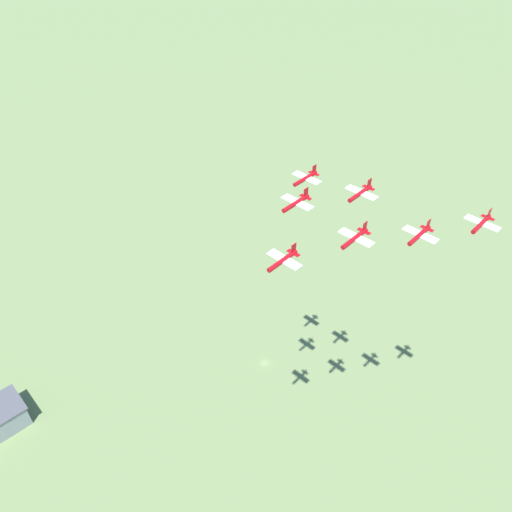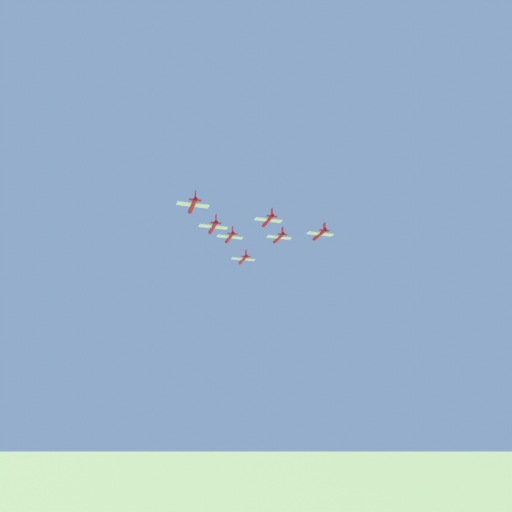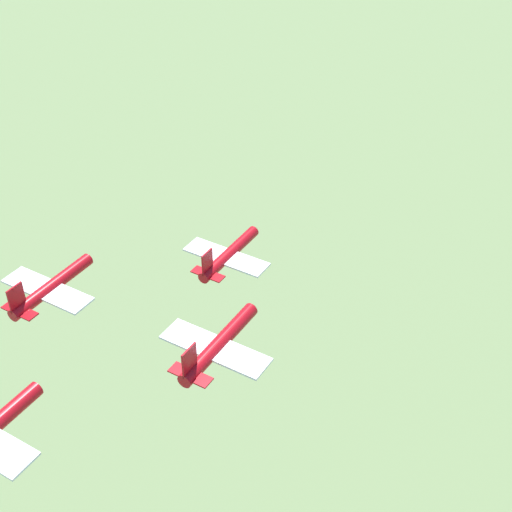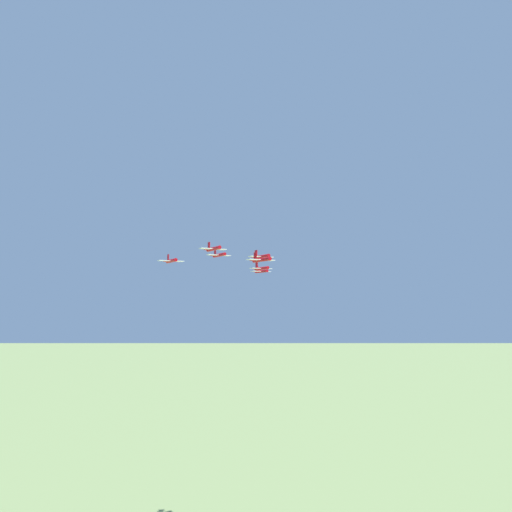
# 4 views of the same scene
# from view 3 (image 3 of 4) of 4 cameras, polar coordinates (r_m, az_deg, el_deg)

# --- Properties ---
(jet_0) EXTENTS (11.23, 10.60, 3.75)m
(jet_0) POSITION_cam_3_polar(r_m,az_deg,el_deg) (84.05, -2.29, 0.06)
(jet_0) COLOR #B20C14
(jet_1) EXTENTS (11.23, 10.60, 3.75)m
(jet_1) POSITION_cam_3_polar(r_m,az_deg,el_deg) (77.32, -16.22, -2.47)
(jet_1) COLOR #B20C14
(jet_2) EXTENTS (11.23, 10.60, 3.75)m
(jet_2) POSITION_cam_3_polar(r_m,az_deg,el_deg) (64.88, -3.15, -7.19)
(jet_2) COLOR #B20C14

